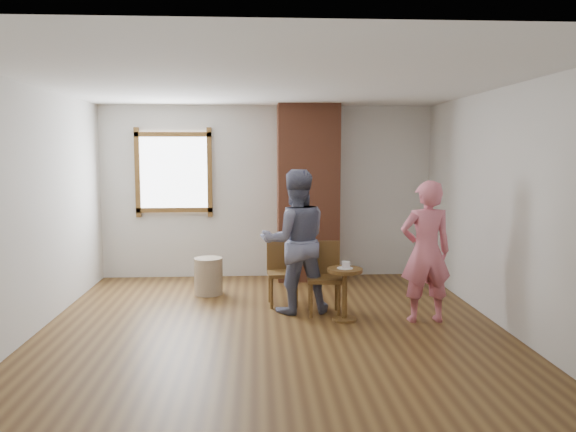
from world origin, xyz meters
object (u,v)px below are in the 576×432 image
at_px(dining_chair_right, 324,273).
at_px(dining_chair_left, 282,269).
at_px(side_table, 345,286).
at_px(stoneware_crock, 208,276).
at_px(man, 295,241).
at_px(person_pink, 426,252).

bearing_deg(dining_chair_right, dining_chair_left, 141.90).
distance_m(dining_chair_right, side_table, 0.40).
distance_m(stoneware_crock, man, 1.55).
relative_size(stoneware_crock, dining_chair_left, 0.61).
height_order(dining_chair_right, man, man).
xyz_separation_m(side_table, man, (-0.53, 0.39, 0.45)).
bearing_deg(dining_chair_left, man, -71.66).
bearing_deg(person_pink, stoneware_crock, -30.23).
height_order(stoneware_crock, side_table, side_table).
bearing_deg(stoneware_crock, side_table, -38.23).
bearing_deg(person_pink, dining_chair_right, -22.54).
height_order(stoneware_crock, person_pink, person_pink).
bearing_deg(dining_chair_right, side_table, -56.80).
bearing_deg(stoneware_crock, dining_chair_left, -29.34).
bearing_deg(person_pink, side_table, -6.69).
relative_size(man, person_pink, 1.07).
height_order(dining_chair_left, dining_chair_right, dining_chair_right).
bearing_deg(dining_chair_left, person_pink, -30.66).
relative_size(dining_chair_right, side_table, 1.41).
distance_m(dining_chair_left, person_pink, 1.80).
distance_m(man, person_pink, 1.51).
xyz_separation_m(side_table, person_pink, (0.90, -0.08, 0.39)).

